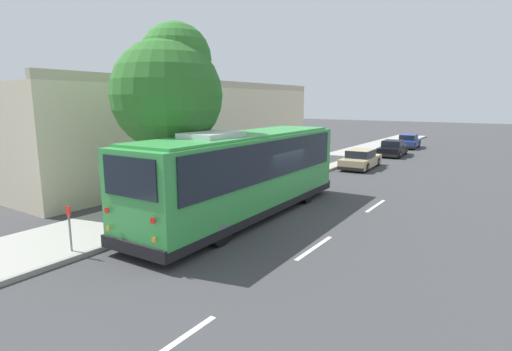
# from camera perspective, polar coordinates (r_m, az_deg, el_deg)

# --- Properties ---
(ground_plane) EXTENTS (160.00, 160.00, 0.00)m
(ground_plane) POSITION_cam_1_polar(r_m,az_deg,el_deg) (16.38, 2.38, -5.11)
(ground_plane) COLOR #3D3D3F
(sidewalk_slab) EXTENTS (80.00, 3.33, 0.15)m
(sidewalk_slab) POSITION_cam_1_polar(r_m,az_deg,el_deg) (18.48, -7.41, -3.13)
(sidewalk_slab) COLOR #A3A099
(sidewalk_slab) RESTS_ON ground
(curb_strip) EXTENTS (80.00, 0.14, 0.15)m
(curb_strip) POSITION_cam_1_polar(r_m,az_deg,el_deg) (17.42, -3.10, -3.91)
(curb_strip) COLOR gray
(curb_strip) RESTS_ON ground
(shuttle_bus) EXTENTS (11.25, 3.07, 3.40)m
(shuttle_bus) POSITION_cam_1_polar(r_m,az_deg,el_deg) (15.24, -1.65, 0.73)
(shuttle_bus) COLOR green
(shuttle_bus) RESTS_ON ground
(parked_sedan_tan) EXTENTS (4.64, 1.97, 1.26)m
(parked_sedan_tan) POSITION_cam_1_polar(r_m,az_deg,el_deg) (27.66, 14.73, 2.23)
(parked_sedan_tan) COLOR tan
(parked_sedan_tan) RESTS_ON ground
(parked_sedan_black) EXTENTS (4.46, 1.96, 1.27)m
(parked_sedan_black) POSITION_cam_1_polar(r_m,az_deg,el_deg) (34.73, 18.96, 3.65)
(parked_sedan_black) COLOR black
(parked_sedan_black) RESTS_ON ground
(parked_sedan_blue) EXTENTS (4.24, 1.81, 1.29)m
(parked_sedan_blue) POSITION_cam_1_polar(r_m,az_deg,el_deg) (41.13, 20.95, 4.53)
(parked_sedan_blue) COLOR navy
(parked_sedan_blue) RESTS_ON ground
(street_tree) EXTENTS (4.10, 4.10, 7.15)m
(street_tree) POSITION_cam_1_polar(r_m,az_deg,el_deg) (15.38, -12.33, 12.12)
(street_tree) COLOR brown
(street_tree) RESTS_ON sidewalk_slab
(sign_post_near) EXTENTS (0.06, 0.22, 1.33)m
(sign_post_near) POSITION_cam_1_polar(r_m,az_deg,el_deg) (12.72, -25.06, -6.81)
(sign_post_near) COLOR gray
(sign_post_near) RESTS_ON sidewalk_slab
(sign_post_far) EXTENTS (0.06, 0.06, 1.39)m
(sign_post_far) POSITION_cam_1_polar(r_m,az_deg,el_deg) (13.47, -19.85, -5.48)
(sign_post_far) COLOR gray
(sign_post_far) RESTS_ON sidewalk_slab
(building_backdrop) EXTENTS (21.40, 8.75, 5.61)m
(building_backdrop) POSITION_cam_1_polar(r_m,az_deg,el_deg) (26.69, -12.52, 6.42)
(building_backdrop) COLOR beige
(building_backdrop) RESTS_ON ground
(lane_stripe_behind) EXTENTS (2.40, 0.14, 0.01)m
(lane_stripe_behind) POSITION_cam_1_polar(r_m,az_deg,el_deg) (8.12, -11.96, -22.65)
(lane_stripe_behind) COLOR silver
(lane_stripe_behind) RESTS_ON ground
(lane_stripe_mid) EXTENTS (2.40, 0.14, 0.01)m
(lane_stripe_mid) POSITION_cam_1_polar(r_m,az_deg,el_deg) (12.55, 8.35, -10.16)
(lane_stripe_mid) COLOR silver
(lane_stripe_mid) RESTS_ON ground
(lane_stripe_ahead) EXTENTS (2.40, 0.14, 0.01)m
(lane_stripe_ahead) POSITION_cam_1_polar(r_m,az_deg,el_deg) (17.92, 16.71, -4.17)
(lane_stripe_ahead) COLOR silver
(lane_stripe_ahead) RESTS_ON ground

